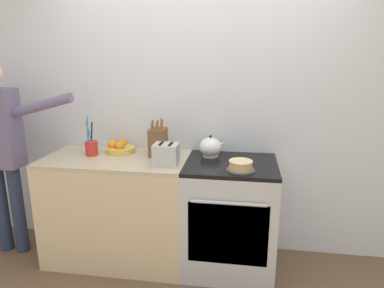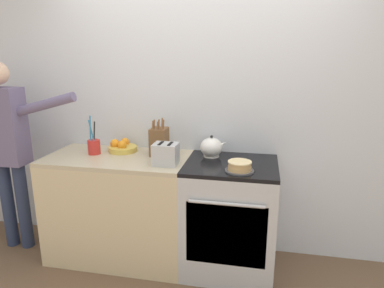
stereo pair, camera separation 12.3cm
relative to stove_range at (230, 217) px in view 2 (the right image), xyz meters
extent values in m
plane|color=brown|center=(-0.30, -0.32, -0.46)|extent=(16.00, 16.00, 0.00)
cube|color=silver|center=(-0.30, 0.34, 0.84)|extent=(8.00, 0.04, 2.60)
cube|color=beige|center=(-0.96, 0.00, -0.02)|extent=(1.20, 0.64, 0.89)
cube|color=#BCAD8E|center=(-0.96, 0.00, 0.44)|extent=(1.20, 0.64, 0.03)
cube|color=#B7BABF|center=(0.00, 0.00, -0.02)|extent=(0.72, 0.64, 0.89)
cube|color=black|center=(0.00, -0.31, 0.01)|extent=(0.59, 0.01, 0.49)
cylinder|color=#B7BABF|center=(0.00, -0.34, 0.27)|extent=(0.54, 0.02, 0.02)
cube|color=black|center=(0.00, 0.00, 0.45)|extent=(0.72, 0.64, 0.03)
cylinder|color=#4C4C51|center=(0.08, -0.17, 0.47)|extent=(0.21, 0.21, 0.01)
cylinder|color=tan|center=(0.08, -0.17, 0.49)|extent=(0.17, 0.17, 0.03)
cylinder|color=tan|center=(0.08, -0.17, 0.52)|extent=(0.17, 0.17, 0.03)
cylinder|color=beige|center=(0.08, -0.17, 0.53)|extent=(0.18, 0.18, 0.01)
cylinder|color=white|center=(-0.18, 0.16, 0.47)|extent=(0.13, 0.13, 0.01)
ellipsoid|color=white|center=(-0.18, 0.16, 0.54)|extent=(0.19, 0.19, 0.16)
cone|color=white|center=(-0.09, 0.16, 0.57)|extent=(0.09, 0.04, 0.08)
sphere|color=black|center=(-0.18, 0.16, 0.63)|extent=(0.02, 0.02, 0.02)
cube|color=brown|center=(-0.62, 0.11, 0.58)|extent=(0.13, 0.16, 0.23)
cylinder|color=brown|center=(-0.66, 0.07, 0.73)|extent=(0.01, 0.03, 0.07)
cylinder|color=brown|center=(-0.62, 0.07, 0.73)|extent=(0.01, 0.03, 0.07)
cylinder|color=brown|center=(-0.58, 0.07, 0.74)|extent=(0.01, 0.04, 0.10)
cylinder|color=brown|center=(-0.66, 0.11, 0.73)|extent=(0.01, 0.03, 0.07)
cylinder|color=brown|center=(-0.62, 0.11, 0.73)|extent=(0.01, 0.04, 0.08)
cylinder|color=brown|center=(-0.58, 0.11, 0.73)|extent=(0.01, 0.04, 0.08)
cylinder|color=red|center=(-1.18, 0.04, 0.52)|extent=(0.11, 0.11, 0.12)
cylinder|color=black|center=(-1.18, 0.06, 0.62)|extent=(0.04, 0.01, 0.24)
cylinder|color=teal|center=(-1.18, 0.01, 0.63)|extent=(0.05, 0.02, 0.26)
cylinder|color=teal|center=(-1.20, 0.03, 0.65)|extent=(0.03, 0.06, 0.29)
cylinder|color=gold|center=(-0.97, 0.16, 0.48)|extent=(0.25, 0.25, 0.04)
sphere|color=orange|center=(-0.96, 0.13, 0.53)|extent=(0.08, 0.08, 0.08)
sphere|color=orange|center=(-1.04, 0.16, 0.53)|extent=(0.08, 0.08, 0.08)
sphere|color=orange|center=(-0.98, 0.24, 0.53)|extent=(0.07, 0.07, 0.07)
cube|color=#B7BABF|center=(-0.50, -0.13, 0.55)|extent=(0.19, 0.16, 0.17)
cube|color=black|center=(-0.54, -0.13, 0.63)|extent=(0.02, 0.11, 0.00)
cube|color=black|center=(-0.46, -0.13, 0.63)|extent=(0.02, 0.11, 0.00)
cube|color=black|center=(-0.60, -0.13, 0.58)|extent=(0.02, 0.02, 0.01)
cylinder|color=#283351|center=(-2.04, -0.05, -0.06)|extent=(0.11, 0.11, 0.81)
cylinder|color=#283351|center=(-1.88, -0.05, -0.06)|extent=(0.11, 0.11, 0.81)
cube|color=slate|center=(-1.96, -0.05, 0.69)|extent=(0.34, 0.20, 0.67)
cylinder|color=slate|center=(-1.56, -0.05, 0.89)|extent=(0.57, 0.08, 0.23)
camera|label=1|loc=(0.08, -2.59, 1.30)|focal=32.00mm
camera|label=2|loc=(0.20, -2.57, 1.30)|focal=32.00mm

